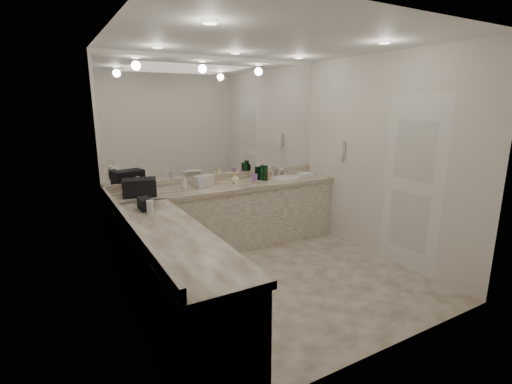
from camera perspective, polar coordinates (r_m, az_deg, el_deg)
floor at (r=4.41m, az=2.99°, el=-13.32°), size 3.20×3.20×0.00m
ceiling at (r=3.99m, az=3.48°, el=22.29°), size 3.20×3.20×0.00m
wall_back at (r=5.30m, az=-5.69°, el=5.96°), size 3.20×0.02×2.60m
wall_left at (r=3.41m, az=-19.93°, el=1.05°), size 0.02×3.00×2.60m
wall_right at (r=5.04m, az=18.70°, el=4.93°), size 0.02×3.00×2.60m
vanity_back_base at (r=5.23m, az=-4.11°, el=-4.01°), size 3.20×0.60×0.84m
vanity_back_top at (r=5.10m, az=-4.15°, el=0.79°), size 3.20×0.64×0.06m
vanity_left_base at (r=3.49m, az=-12.85°, el=-13.58°), size 0.60×2.40×0.84m
vanity_left_top at (r=3.31m, az=-13.09°, el=-6.59°), size 0.64×2.42×0.06m
backsplash_back at (r=5.34m, az=-5.52°, el=2.21°), size 3.20×0.04×0.10m
backsplash_left at (r=3.51m, az=-19.16°, el=-4.51°), size 0.04×3.00×0.10m
mirror_back at (r=5.25m, az=-5.76°, el=11.09°), size 3.12×0.01×1.55m
mirror_left at (r=3.35m, az=-20.38°, el=9.02°), size 0.01×2.92×1.55m
sink at (r=5.57m, az=4.64°, el=2.12°), size 0.44×0.44×0.03m
faucet at (r=5.73m, az=3.46°, el=3.22°), size 0.24×0.16×0.14m
wall_phone at (r=5.49m, az=12.96°, el=6.46°), size 0.06×0.10×0.24m
door at (r=4.76m, az=22.84°, el=1.06°), size 0.02×0.82×2.10m
black_toiletry_bag at (r=4.66m, az=-17.48°, el=0.73°), size 0.43×0.33×0.22m
black_bag_spill at (r=4.06m, az=-16.77°, el=-1.72°), size 0.11×0.23×0.13m
cream_cosmetic_case at (r=5.02m, az=-8.04°, el=1.69°), size 0.29×0.24×0.15m
hand_towel at (r=5.81m, az=7.69°, el=2.76°), size 0.26×0.20×0.04m
lotion_left at (r=3.84m, az=-15.98°, el=-2.29°), size 0.07×0.07×0.16m
soap_bottle_a at (r=4.87m, az=-11.02°, el=1.52°), size 0.10×0.10×0.20m
soap_bottle_b at (r=4.91m, az=-8.33°, el=1.79°), size 0.13×0.13×0.21m
soap_bottle_c at (r=5.16m, az=-3.23°, el=2.11°), size 0.15×0.15×0.15m
green_bottle_0 at (r=5.38m, az=0.22°, el=2.90°), size 0.07×0.07×0.20m
green_bottle_1 at (r=5.45m, az=0.41°, el=2.94°), size 0.07×0.07×0.18m
green_bottle_2 at (r=5.36m, az=1.43°, el=2.95°), size 0.07×0.07×0.22m
green_bottle_3 at (r=5.39m, az=0.97°, el=3.02°), size 0.07×0.07×0.22m
amenity_bottle_0 at (r=5.06m, az=-9.26°, el=1.63°), size 0.04×0.04×0.13m
amenity_bottle_1 at (r=4.80m, az=-16.58°, el=0.65°), size 0.05×0.05×0.14m
amenity_bottle_2 at (r=4.69m, az=-16.29°, el=-0.05°), size 0.04×0.04×0.07m
amenity_bottle_3 at (r=5.25m, az=-0.48°, el=2.16°), size 0.05×0.05×0.11m
amenity_bottle_4 at (r=5.40m, az=1.78°, el=2.50°), size 0.06×0.06×0.12m
amenity_bottle_5 at (r=5.07m, az=-3.02°, el=1.56°), size 0.04×0.04×0.09m
amenity_bottle_6 at (r=5.37m, az=0.02°, el=2.33°), size 0.05×0.05×0.10m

